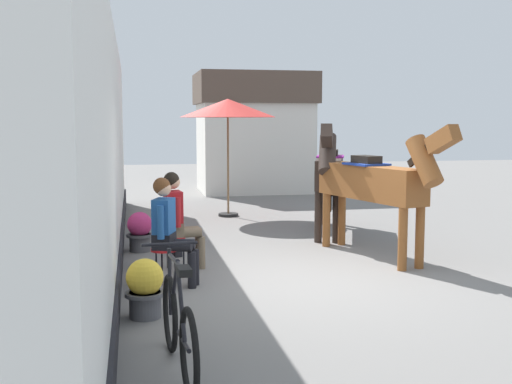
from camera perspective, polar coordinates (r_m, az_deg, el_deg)
name	(u,v)px	position (r m, az deg, el deg)	size (l,w,h in m)	color
ground_plane	(258,239)	(11.30, 0.22, -4.25)	(40.00, 40.00, 0.00)	slate
pub_facade_wall	(107,160)	(9.41, -13.33, 2.87)	(0.34, 14.00, 3.40)	white
distant_cottage	(254,131)	(18.82, -0.18, 5.53)	(3.40, 2.60, 3.50)	silver
seated_visitor_near	(169,226)	(8.06, -7.91, -3.04)	(0.61, 0.49, 1.39)	red
seated_visitor_far	(178,215)	(8.94, -7.09, -2.10)	(0.61, 0.49, 1.39)	red
saddled_horse_near	(375,183)	(9.72, 10.75, 0.80)	(1.08, 2.92, 2.06)	brown
saddled_horse_far	(330,172)	(11.69, 6.69, 1.80)	(1.29, 2.86, 2.06)	#2D231E
flower_planter_near	(145,287)	(6.89, -10.04, -8.47)	(0.43, 0.43, 0.64)	#4C4C51
flower_planter_far	(140,231)	(10.34, -10.49, -3.48)	(0.43, 0.43, 0.64)	#4C4C51
leaning_bicycle	(179,327)	(5.38, -7.03, -12.01)	(0.50, 1.76, 1.02)	black
cafe_parasol	(228,109)	(13.82, -2.57, 7.54)	(2.10, 2.10, 2.58)	black
satchel_bag	(175,250)	(9.94, -7.34, -5.19)	(0.28, 0.12, 0.20)	black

